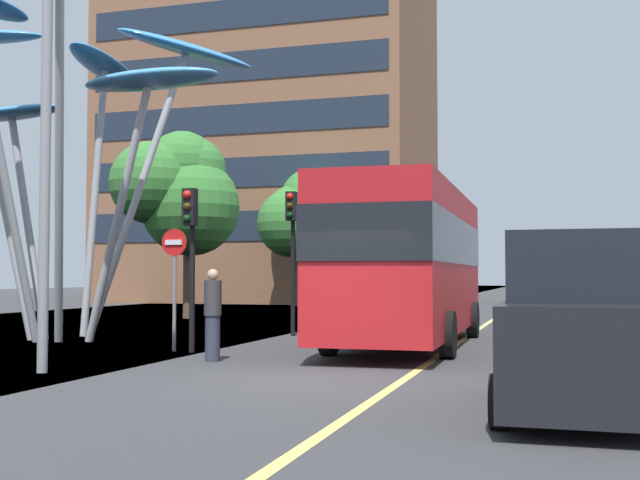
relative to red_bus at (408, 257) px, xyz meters
The scene contains 15 objects.
ground 7.23m from the red_bus, 100.41° to the right, with size 120.00×240.00×0.10m.
red_bus is the anchor object (origin of this frame).
leaf_sculpture 9.70m from the red_bus, behind, with size 9.29×9.08×9.17m.
traffic_light_kerb_near 5.21m from the red_bus, 144.11° to the right, with size 0.28×0.42×3.54m.
traffic_light_kerb_far 4.25m from the red_bus, 150.11° to the left, with size 0.28×0.42×3.97m.
traffic_light_island_mid 9.04m from the red_bus, 116.12° to the left, with size 0.28×0.42×3.76m.
car_parked_near 9.36m from the red_bus, 66.88° to the right, with size 1.94×4.17×2.17m.
car_parked_mid 4.74m from the red_bus, 15.79° to the right, with size 2.00×3.91×2.02m.
car_parked_far 7.38m from the red_bus, 53.09° to the left, with size 1.94×4.28×2.11m.
street_lamp 8.90m from the red_bus, 124.38° to the right, with size 1.57×0.44×7.89m.
tree_pavement_near 14.32m from the red_bus, 139.08° to the left, with size 4.71×4.42×7.29m.
tree_pavement_far 24.60m from the red_bus, 113.99° to the left, with size 4.45×5.81×7.58m.
pedestrian 5.52m from the red_bus, 124.29° to the right, with size 0.34×0.34×1.79m.
no_entry_sign 5.49m from the red_bus, 149.71° to the right, with size 0.60×0.12×2.70m.
backdrop_building 35.46m from the red_bus, 115.10° to the left, with size 19.54×14.42×21.77m.
Camera 1 is at (3.95, -11.97, 1.67)m, focal length 44.90 mm.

